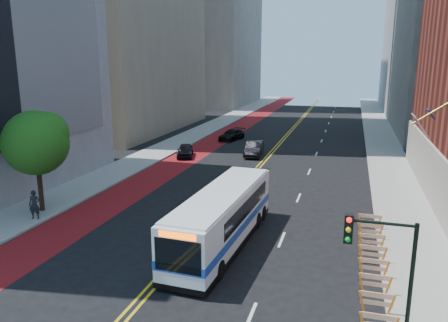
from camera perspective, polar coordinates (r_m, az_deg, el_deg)
ground at (r=21.48m, az=-8.31°, el=-14.82°), size 160.00×160.00×0.00m
sidewalk_left at (r=52.24m, az=-6.71°, el=2.12°), size 4.00×140.00×0.15m
sidewalk_right at (r=48.35m, az=20.51°, el=0.46°), size 4.00×140.00×0.15m
bus_lane_paint at (r=50.87m, az=-2.65°, el=1.81°), size 3.60×140.00×0.01m
center_line_inner at (r=48.92m, az=6.16°, el=1.29°), size 0.14×140.00×0.01m
center_line_outer at (r=48.86m, az=6.58°, el=1.26°), size 0.14×140.00×0.01m
lane_dashes at (r=56.16m, az=12.64°, el=2.59°), size 0.14×98.20×0.01m
construction_barriers at (r=22.66m, az=18.88°, el=-11.97°), size 1.42×10.91×1.00m
street_tree at (r=30.66m, az=-23.26°, el=2.49°), size 4.20×4.20×6.70m
traffic_signal at (r=15.09m, az=20.03°, el=-12.42°), size 2.21×0.34×5.07m
transit_bus at (r=24.03m, az=-0.15°, el=-7.28°), size 3.06×11.48×3.13m
car_a at (r=45.89m, az=-5.10°, el=1.38°), size 2.70×4.24×1.35m
car_b at (r=46.29m, az=3.94°, el=1.62°), size 2.01×4.77×1.53m
car_c at (r=55.43m, az=1.04°, el=3.46°), size 2.94×4.82×1.31m
pedestrian at (r=30.09m, az=-23.52°, el=-5.27°), size 0.79×0.66×1.85m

